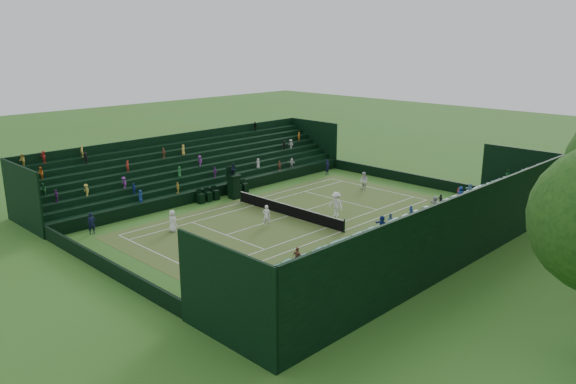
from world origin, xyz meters
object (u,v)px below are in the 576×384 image
player_near_west (172,221)px  player_near_east (267,216)px  tennis_net (288,210)px  player_far_west (364,181)px  umpire_chair (234,184)px  player_far_east (336,204)px

player_near_west → player_near_east: player_near_east is taller
tennis_net → player_far_west: size_ratio=6.76×
umpire_chair → player_far_east: size_ratio=1.57×
player_near_west → tennis_net: bearing=-113.2°
umpire_chair → player_near_west: bearing=-67.7°
umpire_chair → tennis_net: bearing=-2.4°
umpire_chair → player_far_west: (6.48, 10.40, -0.50)m
umpire_chair → player_near_west: umpire_chair is taller
player_near_east → tennis_net: bearing=-115.5°
player_near_west → player_far_east: size_ratio=0.82×
umpire_chair → player_near_east: 8.36m
player_near_east → player_far_west: (-1.21, 13.64, 0.02)m
player_near_west → umpire_chair: bearing=-69.6°
umpire_chair → player_far_east: umpire_chair is taller
player_near_west → player_far_east: 12.85m
tennis_net → player_far_east: player_far_east is taller
tennis_net → player_near_west: (-3.38, -8.65, 0.30)m
player_far_east → tennis_net: bearing=-141.2°
tennis_net → umpire_chair: size_ratio=3.67×
tennis_net → umpire_chair: bearing=177.6°
player_near_east → player_far_east: bearing=-149.0°
player_near_west → player_far_east: player_far_east is taller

